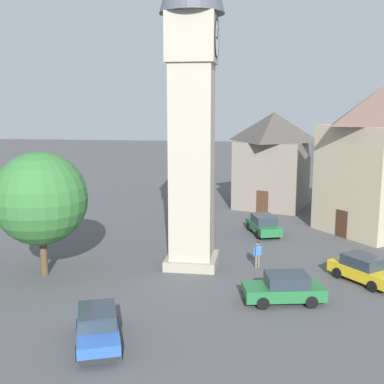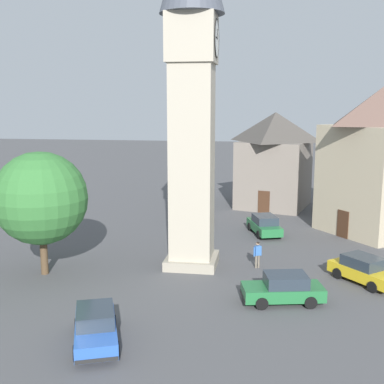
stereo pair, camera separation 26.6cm
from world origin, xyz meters
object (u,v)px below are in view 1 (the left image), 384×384
Objects in this scene: car_blue_kerb at (193,213)px; car_red_corner at (263,225)px; pedestrian at (258,252)px; clock_tower at (192,56)px; building_corner_back at (273,159)px; car_black_far at (364,269)px; car_white_side at (284,288)px; building_shop_left at (378,159)px; tree at (41,199)px; car_silver_kerb at (98,327)px.

car_blue_kerb is 6.88m from car_red_corner.
clock_tower is at bearing -88.35° from pedestrian.
pedestrian reaches higher than car_blue_kerb.
car_blue_kerb is 10.80m from building_corner_back.
car_black_far is 21.15m from building_corner_back.
car_blue_kerb is 2.59× the size of pedestrian.
car_white_side is 0.38× the size of building_shop_left.
pedestrian is (-5.15, -1.43, 0.25)m from car_white_side.
clock_tower is 12.17m from tree.
car_blue_kerb is at bearing -94.15° from building_shop_left.
building_shop_left reaches higher than car_red_corner.
car_red_corner is 0.39× the size of building_shop_left.
car_blue_kerb is 15.69m from building_shop_left.
car_red_corner is 11.11m from car_black_far.
car_black_far is at bearing 42.51° from car_blue_kerb.
car_blue_kerb and car_black_far have the same top height.
clock_tower is 16.65m from car_blue_kerb.
car_black_far is 0.46× the size of building_corner_back.
car_blue_kerb is 21.98m from car_silver_kerb.
building_corner_back reaches higher than pedestrian.
tree is at bearing -85.57° from car_black_far.
building_corner_back is at bearing 147.52° from tree.
car_red_corner is 10.36m from building_shop_left.
pedestrian is at bearing 26.79° from car_blue_kerb.
car_blue_kerb is 17.39m from car_black_far.
clock_tower is 15.86m from car_black_far.
car_blue_kerb is at bearing 154.08° from tree.
car_silver_kerb is (21.96, -0.93, 0.00)m from car_blue_kerb.
car_silver_kerb is 1.00× the size of car_red_corner.
building_shop_left reaches higher than tree.
car_black_far is 19.14m from tree.
building_shop_left is at bearing 138.03° from pedestrian.
car_silver_kerb and car_white_side have the same top height.
car_black_far is at bearing 75.40° from pedestrian.
car_blue_kerb is at bearing -42.86° from building_corner_back.
car_white_side is at bearing 47.70° from clock_tower.
tree is at bearing -49.77° from car_red_corner.
pedestrian reaches higher than car_red_corner.
car_white_side is at bearing -26.74° from building_shop_left.
tree is (3.03, -12.61, 3.62)m from pedestrian.
building_corner_back is (-7.37, 6.84, 3.96)m from car_blue_kerb.
car_black_far is 13.15m from building_shop_left.
pedestrian is at bearing 103.52° from tree.
car_silver_kerb is 19.93m from car_red_corner.
clock_tower is 16.26m from car_silver_kerb.
tree is at bearing -71.09° from clock_tower.
clock_tower is 4.99× the size of car_blue_kerb.
car_red_corner is 1.01× the size of car_white_side.
car_white_side is (13.10, 1.06, 0.00)m from car_red_corner.
car_black_far is at bearing 81.81° from clock_tower.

